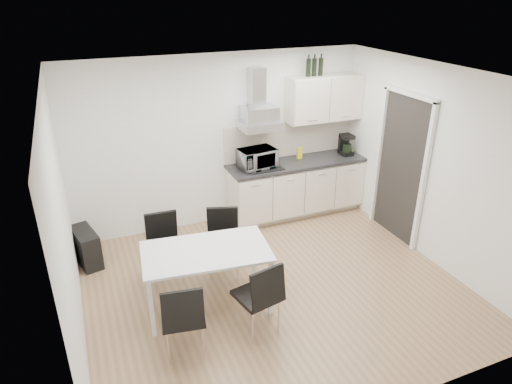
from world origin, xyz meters
TOP-DOWN VIEW (x-y plane):
  - ground at (0.00, 0.00)m, footprint 4.50×4.50m
  - wall_back at (0.00, 2.00)m, footprint 4.50×0.10m
  - wall_front at (0.00, -2.00)m, footprint 4.50×0.10m
  - wall_left at (-2.25, 0.00)m, footprint 0.10×4.00m
  - wall_right at (2.25, 0.00)m, footprint 0.10×4.00m
  - ceiling at (0.00, 0.00)m, footprint 4.50×4.50m
  - doorway at (2.21, 0.55)m, footprint 0.08×1.04m
  - kitchenette at (1.18, 1.73)m, footprint 2.22×0.64m
  - dining_table at (-0.86, -0.02)m, footprint 1.50×0.97m
  - chair_far_left at (-1.19, 0.68)m, footprint 0.46×0.52m
  - chair_far_right at (-0.48, 0.52)m, footprint 0.57×0.61m
  - chair_near_left at (-1.30, -0.64)m, footprint 0.51×0.56m
  - chair_near_right at (-0.49, -0.62)m, footprint 0.54×0.58m
  - guitar_amp at (-2.11, 1.46)m, footprint 0.38×0.62m
  - floor_speaker at (-1.02, 1.90)m, footprint 0.22×0.20m

SIDE VIEW (x-z plane):
  - ground at x=0.00m, z-range 0.00..0.00m
  - floor_speaker at x=-1.02m, z-range 0.00..0.30m
  - guitar_amp at x=-2.11m, z-range 0.00..0.49m
  - chair_far_left at x=-1.19m, z-range 0.00..0.88m
  - chair_far_right at x=-0.48m, z-range 0.00..0.88m
  - chair_near_left at x=-1.30m, z-range 0.00..0.88m
  - chair_near_right at x=-0.49m, z-range 0.00..0.88m
  - dining_table at x=-0.86m, z-range 0.30..1.05m
  - kitchenette at x=1.18m, z-range -0.43..2.09m
  - doorway at x=2.21m, z-range 0.00..2.10m
  - wall_back at x=0.00m, z-range 0.00..2.60m
  - wall_front at x=0.00m, z-range 0.00..2.60m
  - wall_left at x=-2.25m, z-range 0.00..2.60m
  - wall_right at x=2.25m, z-range 0.00..2.60m
  - ceiling at x=0.00m, z-range 2.60..2.60m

